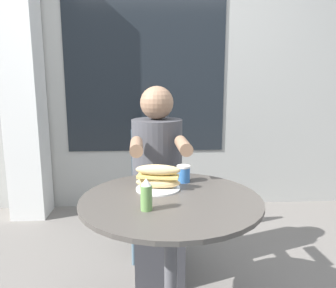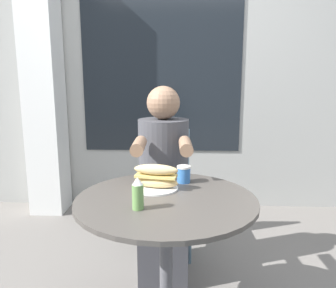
% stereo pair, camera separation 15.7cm
% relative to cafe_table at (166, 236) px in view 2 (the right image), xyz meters
% --- Properties ---
extents(storefront_wall, '(8.00, 0.09, 2.80)m').
position_rel_cafe_table_xyz_m(storefront_wall, '(-0.00, 1.77, 0.87)').
color(storefront_wall, '#9E9E99').
rests_on(storefront_wall, ground_plane).
extents(lattice_pillar, '(0.30, 0.30, 2.40)m').
position_rel_cafe_table_xyz_m(lattice_pillar, '(-1.17, 1.56, 0.67)').
color(lattice_pillar, silver).
rests_on(lattice_pillar, ground_plane).
extents(cafe_table, '(0.80, 0.80, 0.71)m').
position_rel_cafe_table_xyz_m(cafe_table, '(0.00, 0.00, 0.00)').
color(cafe_table, '#47423D').
rests_on(cafe_table, ground_plane).
extents(diner_chair, '(0.39, 0.39, 0.87)m').
position_rel_cafe_table_xyz_m(diner_chair, '(-0.05, 0.92, -0.01)').
color(diner_chair, slate).
rests_on(diner_chair, ground_plane).
extents(seated_diner, '(0.33, 0.56, 1.19)m').
position_rel_cafe_table_xyz_m(seated_diner, '(-0.04, 0.57, -0.00)').
color(seated_diner, '#424247').
rests_on(seated_diner, ground_plane).
extents(sandwich_on_plate, '(0.22, 0.21, 0.12)m').
position_rel_cafe_table_xyz_m(sandwich_on_plate, '(-0.05, 0.12, 0.24)').
color(sandwich_on_plate, white).
rests_on(sandwich_on_plate, cafe_table).
extents(drink_cup, '(0.07, 0.07, 0.09)m').
position_rel_cafe_table_xyz_m(drink_cup, '(0.08, 0.22, 0.23)').
color(drink_cup, '#336BB7').
rests_on(drink_cup, cafe_table).
extents(condiment_bottle, '(0.05, 0.05, 0.13)m').
position_rel_cafe_table_xyz_m(condiment_bottle, '(-0.11, -0.13, 0.25)').
color(condiment_bottle, '#66934C').
rests_on(condiment_bottle, cafe_table).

